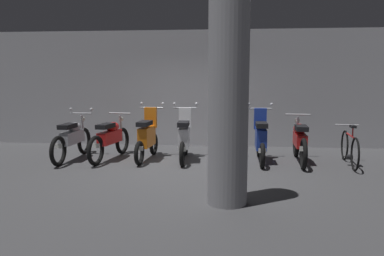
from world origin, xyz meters
The scene contains 11 objects.
ground_plane centered at (0.00, 0.00, 0.00)m, with size 80.00×80.00×0.00m, color #424244.
back_wall centered at (0.00, 2.87, 1.57)m, with size 16.00×0.30×3.14m, color #ADADB2.
motorbike_slot_0 centered at (-2.56, 0.69, 0.49)m, with size 0.59×1.95×1.15m.
motorbike_slot_1 centered at (-1.70, 0.80, 0.49)m, with size 0.57×1.94×1.03m.
motorbike_slot_2 centered at (-0.85, 0.85, 0.53)m, with size 0.59×1.68×1.29m.
motorbike_slot_3 centered at (0.00, 0.85, 0.53)m, with size 0.59×1.68×1.29m.
motorbike_slot_4 centered at (0.85, 0.72, 0.49)m, with size 0.59×1.95×1.15m.
motorbike_slot_5 centered at (1.71, 0.84, 0.53)m, with size 0.59×1.68×1.29m.
motorbike_slot_6 centered at (2.56, 0.86, 0.49)m, with size 0.56×1.95×1.03m.
bicycle centered at (3.57, 0.69, 0.36)m, with size 0.50×1.72×0.89m.
support_pillar centered at (0.97, -2.01, 1.57)m, with size 0.58×0.58×3.14m, color gray.
Camera 1 is at (0.94, -7.31, 1.83)m, focal length 34.41 mm.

